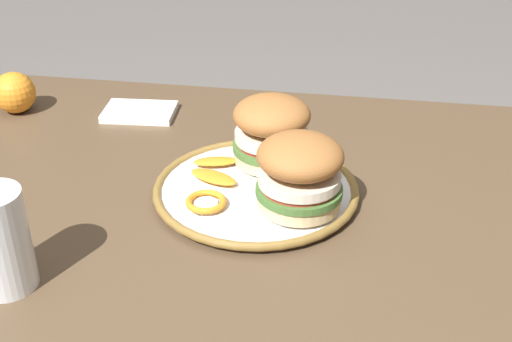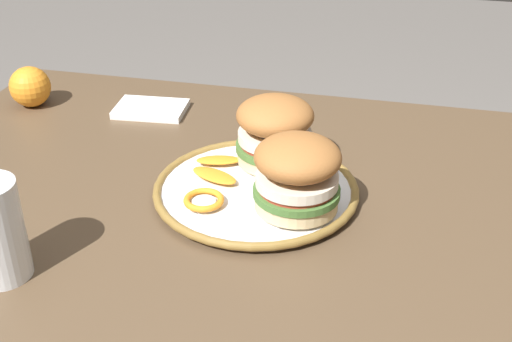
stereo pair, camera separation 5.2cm
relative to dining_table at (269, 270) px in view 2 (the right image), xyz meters
The scene contains 9 objects.
dining_table is the anchor object (origin of this frame).
dinner_plate 0.13m from the dining_table, 42.51° to the right, with size 0.29×0.29×0.02m.
sandwich_half_left 0.21m from the dining_table, 81.79° to the right, with size 0.15×0.15×0.10m.
sandwich_half_right 0.19m from the dining_table, 155.05° to the left, with size 0.15×0.15×0.10m.
orange_peel_curled 0.16m from the dining_table, 25.82° to the left, with size 0.06×0.06×0.01m.
orange_peel_strip_long 0.16m from the dining_table, 17.32° to the right, with size 0.08×0.06×0.01m.
orange_peel_strip_short 0.18m from the dining_table, 37.47° to the right, with size 0.07×0.04×0.01m.
whole_orange 0.57m from the dining_table, 25.24° to the right, with size 0.07×0.07×0.07m, color orange.
folded_napkin 0.39m from the dining_table, 43.02° to the right, with size 0.12×0.08×0.01m, color white.
Camera 2 is at (-0.16, 0.75, 1.23)m, focal length 46.37 mm.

